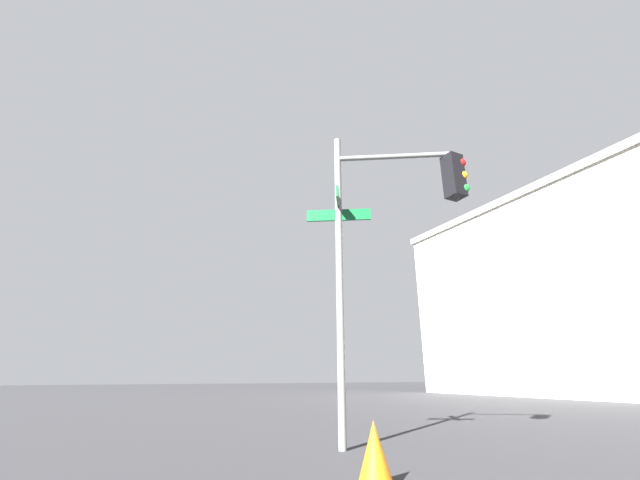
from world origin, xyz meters
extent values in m
cylinder|color=slate|center=(-6.92, -7.33, 2.56)|extent=(0.12, 0.12, 5.12)
cylinder|color=slate|center=(-6.40, -6.47, 4.72)|extent=(1.12, 1.77, 0.09)
cube|color=black|center=(-5.88, -5.61, 4.27)|extent=(0.28, 0.28, 0.80)
sphere|color=red|center=(-5.80, -5.48, 4.52)|extent=(0.18, 0.18, 0.18)
sphere|color=orange|center=(-5.80, -5.48, 4.27)|extent=(0.18, 0.18, 0.18)
sphere|color=green|center=(-5.80, -5.48, 4.02)|extent=(0.18, 0.18, 0.18)
cube|color=#0F5128|center=(-6.92, -7.33, 3.61)|extent=(0.60, 0.96, 0.20)
cube|color=#0F5128|center=(-6.92, -7.33, 3.83)|extent=(0.88, 0.55, 0.20)
cube|color=silver|center=(-15.43, 18.35, 5.13)|extent=(14.85, 20.69, 10.26)
cube|color=#9D998E|center=(-15.43, 18.35, 10.46)|extent=(15.15, 20.99, 0.40)
cone|color=orange|center=(-5.09, -8.01, 0.29)|extent=(0.36, 0.36, 0.58)
camera|label=1|loc=(-1.57, -10.34, 0.99)|focal=21.71mm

